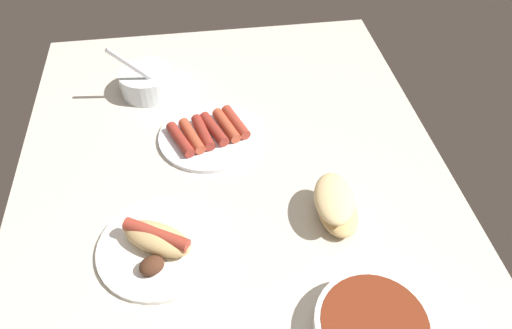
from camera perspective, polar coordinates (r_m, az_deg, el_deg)
name	(u,v)px	position (r cm, az deg, el deg)	size (l,w,h in cm)	color
ground_plane	(235,188)	(101.19, -2.49, -2.77)	(120.00, 90.00, 3.00)	beige
bread_stack	(336,205)	(92.82, 9.28, -4.65)	(13.48, 9.54, 7.20)	tan
plate_sausages	(209,134)	(109.30, -5.53, 3.58)	(22.40, 22.40, 3.40)	white
bowl_coleslaw	(147,81)	(123.54, -12.62, 9.52)	(13.21, 14.00, 15.04)	silver
plate_hotdog_assembled	(158,244)	(90.12, -11.35, -9.08)	(22.51, 22.51, 5.61)	white
bowl_chili	(373,328)	(81.85, 13.48, -18.02)	(18.44, 18.44, 4.36)	white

